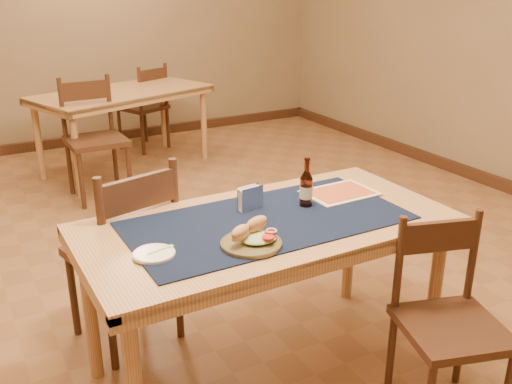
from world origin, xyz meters
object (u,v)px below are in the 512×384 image
back_table (123,100)px  beer_bottle (306,188)px  chair_main_near (448,318)px  sandwich_plate (252,239)px  main_table (267,238)px  chair_main_far (126,251)px  napkin_holder (250,199)px

back_table → beer_bottle: beer_bottle is taller
chair_main_near → sandwich_plate: size_ratio=3.50×
main_table → sandwich_plate: bearing=-133.5°
chair_main_near → sandwich_plate: 0.86m
chair_main_far → beer_bottle: bearing=-32.4°
back_table → chair_main_near: chair_main_near is taller
chair_main_near → back_table: bearing=92.7°
chair_main_far → sandwich_plate: bearing=-65.8°
sandwich_plate → back_table: bearing=81.7°
main_table → napkin_holder: (-0.01, 0.14, 0.14)m
back_table → sandwich_plate: (-0.50, -3.39, 0.11)m
back_table → sandwich_plate: size_ratio=7.23×
chair_main_far → napkin_holder: (0.48, -0.37, 0.31)m
chair_main_near → sandwich_plate: bearing=148.7°
beer_bottle → napkin_holder: bearing=160.8°
chair_main_far → sandwich_plate: 0.81m
chair_main_far → beer_bottle: (0.72, -0.46, 0.34)m
main_table → chair_main_near: bearing=-49.6°
main_table → napkin_holder: size_ratio=12.56×
main_table → napkin_holder: napkin_holder is taller
chair_main_near → napkin_holder: size_ratio=6.63×
napkin_holder → chair_main_far: bearing=142.0°
main_table → chair_main_far: chair_main_far is taller
main_table → napkin_holder: bearing=92.8°
chair_main_far → beer_bottle: size_ratio=4.27×
chair_main_near → sandwich_plate: (-0.68, 0.41, 0.34)m
main_table → sandwich_plate: (-0.17, -0.18, 0.11)m
beer_bottle → napkin_holder: beer_bottle is taller
beer_bottle → napkin_holder: 0.26m
chair_main_far → napkin_holder: chair_main_far is taller
main_table → back_table: bearing=84.2°
main_table → sandwich_plate: sandwich_plate is taller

